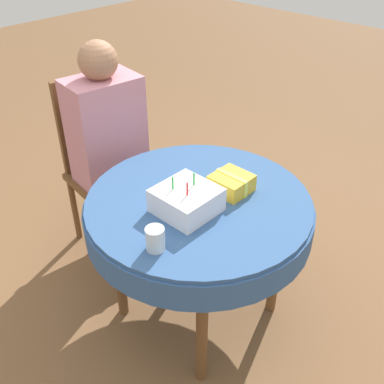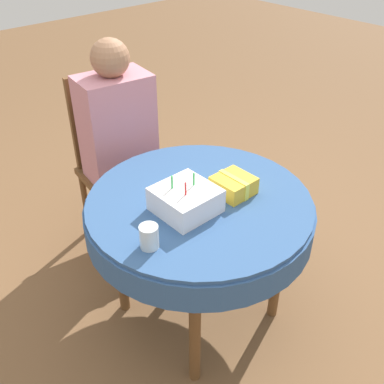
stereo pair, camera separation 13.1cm
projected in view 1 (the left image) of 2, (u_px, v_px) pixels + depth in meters
The scene contains 7 objects.
ground_plane at pixel (197, 309), 2.34m from camera, with size 12.00×12.00×0.00m, color brown.
dining_table at pixel (198, 215), 1.99m from camera, with size 1.00×1.00×0.71m.
chair at pixel (103, 161), 2.56m from camera, with size 0.47×0.47×1.01m.
person at pixel (109, 135), 2.38m from camera, with size 0.40×0.37×1.23m.
birthday_cake at pixel (187, 200), 1.84m from camera, with size 0.23×0.23×0.16m.
drinking_glass at pixel (155, 239), 1.65m from camera, with size 0.07×0.07×0.09m.
gift_box at pixel (231, 183), 1.97m from camera, with size 0.16×0.16×0.08m.
Camera 1 is at (-1.18, -1.06, 1.83)m, focal length 42.00 mm.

